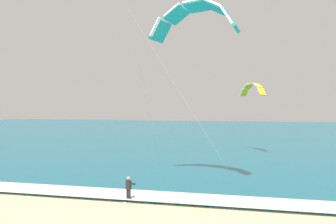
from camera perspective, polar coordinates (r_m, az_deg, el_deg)
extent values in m
cube|color=#146075|center=(83.34, 10.34, -3.24)|extent=(200.00, 120.00, 0.20)
cube|color=white|center=(25.30, 1.16, -12.92)|extent=(200.00, 2.79, 0.04)
ellipsoid|color=white|center=(25.06, -6.05, -13.52)|extent=(0.98, 1.46, 0.05)
cube|color=black|center=(25.26, -5.87, -13.30)|extent=(0.17, 0.12, 0.04)
cube|color=black|center=(24.84, -6.24, -13.54)|extent=(0.17, 0.12, 0.04)
cylinder|color=#232328|center=(25.03, -6.22, -12.61)|extent=(0.14, 0.14, 0.84)
cylinder|color=#232328|center=(24.90, -5.89, -12.68)|extent=(0.14, 0.14, 0.84)
cube|color=#232328|center=(24.80, -6.06, -11.03)|extent=(0.39, 0.32, 0.60)
sphere|color=tan|center=(24.71, -6.06, -10.03)|extent=(0.22, 0.22, 0.22)
cylinder|color=#232328|center=(25.03, -6.10, -10.80)|extent=(0.29, 0.50, 0.22)
cylinder|color=#232328|center=(24.78, -5.49, -10.92)|extent=(0.29, 0.50, 0.22)
cylinder|color=black|center=(25.06, -5.44, -10.78)|extent=(0.52, 0.26, 0.04)
cube|color=#3F3F42|center=(24.93, -5.86, -11.48)|extent=(0.14, 0.12, 0.10)
cube|color=teal|center=(28.97, 9.56, 13.70)|extent=(1.41, 1.89, 1.89)
cube|color=white|center=(28.49, 8.95, 14.47)|extent=(1.09, 0.64, 1.56)
cube|color=teal|center=(30.30, 7.36, 15.57)|extent=(2.00, 2.07, 1.44)
cube|color=white|center=(29.85, 6.73, 16.32)|extent=(1.57, 0.86, 1.01)
cube|color=teal|center=(31.51, 4.37, 15.84)|extent=(2.29, 2.11, 0.67)
cube|color=white|center=(31.08, 3.71, 16.56)|extent=(1.71, 0.96, 0.23)
cube|color=teal|center=(32.36, 1.29, 14.63)|extent=(2.32, 1.99, 1.44)
cube|color=white|center=(31.94, 0.60, 15.31)|extent=(1.59, 0.89, 1.01)
cube|color=teal|center=(32.69, -1.26, 12.26)|extent=(2.02, 1.73, 1.89)
cube|color=white|center=(32.27, -1.98, 12.89)|extent=(1.16, 0.69, 1.56)
cylinder|color=#B2B2B7|center=(26.21, 2.23, 2.39)|extent=(6.28, 5.09, 11.49)
cylinder|color=#B2B2B7|center=(28.33, -3.38, 2.29)|extent=(0.04, 7.83, 11.49)
cube|color=yellow|center=(47.39, 14.12, 3.06)|extent=(1.11, 1.15, 1.01)
cube|color=white|center=(47.18, 13.73, 3.17)|extent=(0.50, 0.63, 0.90)
cube|color=yellow|center=(48.19, 13.61, 3.94)|extent=(1.29, 1.36, 0.69)
cube|color=white|center=(47.97, 13.22, 4.04)|extent=(0.66, 0.86, 0.57)
cube|color=yellow|center=(49.15, 12.90, 4.20)|extent=(1.34, 1.39, 0.22)
cube|color=white|center=(48.94, 12.51, 4.31)|extent=(0.70, 0.93, 0.11)
cube|color=yellow|center=(50.07, 12.16, 3.83)|extent=(1.31, 1.31, 0.69)
cube|color=white|center=(49.87, 11.78, 3.94)|extent=(0.65, 0.87, 0.57)
cube|color=yellow|center=(50.74, 11.56, 2.94)|extent=(1.16, 1.05, 1.01)
cube|color=white|center=(50.54, 11.19, 3.03)|extent=(0.49, 0.63, 0.90)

